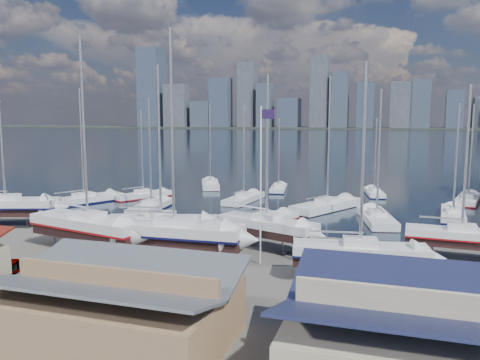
% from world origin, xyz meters
% --- Properties ---
extents(ground, '(1400.00, 1400.00, 0.00)m').
position_xyz_m(ground, '(0.00, -10.00, 0.00)').
color(ground, '#605E59').
rests_on(ground, ground).
extents(water, '(1400.00, 600.00, 0.40)m').
position_xyz_m(water, '(0.00, 300.00, -0.15)').
color(water, '#172535').
rests_on(water, ground).
extents(far_shore, '(1400.00, 80.00, 2.20)m').
position_xyz_m(far_shore, '(0.00, 560.00, 1.10)').
color(far_shore, '#2D332D').
rests_on(far_shore, ground).
extents(skyline, '(639.14, 43.80, 107.69)m').
position_xyz_m(skyline, '(-7.83, 553.76, 39.09)').
color(skyline, '#475166').
rests_on(skyline, far_shore).
extents(shed_grey, '(12.60, 8.40, 4.17)m').
position_xyz_m(shed_grey, '(0.00, -26.00, 2.15)').
color(shed_grey, '#8C6B4C').
rests_on(shed_grey, ground).
extents(shed_blue, '(13.65, 9.45, 4.71)m').
position_xyz_m(shed_blue, '(16.00, -26.00, 2.42)').
color(shed_blue, '#BFB293').
rests_on(shed_blue, ground).
extents(sailboat_cradle_0, '(11.78, 6.65, 18.19)m').
position_xyz_m(sailboat_cradle_0, '(-26.84, -5.61, 2.18)').
color(sailboat_cradle_0, '#2D2D33').
rests_on(sailboat_cradle_0, ground).
extents(sailboat_cradle_1, '(12.28, 5.86, 18.89)m').
position_xyz_m(sailboat_cradle_1, '(-11.99, -11.47, 2.22)').
color(sailboat_cradle_1, '#2D2D33').
rests_on(sailboat_cradle_1, ground).
extents(sailboat_cradle_2, '(10.56, 5.57, 16.56)m').
position_xyz_m(sailboat_cradle_2, '(-6.32, -8.35, 2.10)').
color(sailboat_cradle_2, '#2D2D33').
rests_on(sailboat_cradle_2, ground).
extents(sailboat_cradle_3, '(12.04, 3.90, 18.99)m').
position_xyz_m(sailboat_cradle_3, '(-3.48, -11.55, 2.23)').
color(sailboat_cradle_3, '#2D2D33').
rests_on(sailboat_cradle_3, ground).
extents(sailboat_cradle_4, '(9.95, 5.74, 15.70)m').
position_xyz_m(sailboat_cradle_4, '(3.07, -5.77, 2.06)').
color(sailboat_cradle_4, '#2D2D33').
rests_on(sailboat_cradle_4, ground).
extents(sailboat_cradle_5, '(9.99, 4.15, 15.69)m').
position_xyz_m(sailboat_cradle_5, '(11.74, -12.41, 2.05)').
color(sailboat_cradle_5, '#2D2D33').
rests_on(sailboat_cradle_5, ground).
extents(sailboat_cradle_6, '(9.03, 2.94, 14.53)m').
position_xyz_m(sailboat_cradle_6, '(19.51, -4.52, 2.00)').
color(sailboat_cradle_6, '#2D2D33').
rests_on(sailboat_cradle_6, ground).
extents(sailboat_moored_0, '(7.71, 11.45, 16.75)m').
position_xyz_m(sailboat_moored_0, '(-27.20, 8.83, 0.31)').
color(sailboat_moored_0, black).
rests_on(sailboat_moored_0, water).
extents(sailboat_moored_1, '(6.70, 9.31, 13.77)m').
position_xyz_m(sailboat_moored_1, '(-21.46, 15.29, 0.31)').
color(sailboat_moored_1, black).
rests_on(sailboat_moored_1, water).
extents(sailboat_moored_2, '(6.48, 10.32, 15.13)m').
position_xyz_m(sailboat_moored_2, '(-15.94, 28.95, 0.32)').
color(sailboat_moored_2, black).
rests_on(sailboat_moored_2, water).
extents(sailboat_moored_3, '(3.78, 10.35, 15.14)m').
position_xyz_m(sailboat_moored_3, '(-15.73, 7.20, 0.31)').
color(sailboat_moored_3, black).
rests_on(sailboat_moored_3, water).
extents(sailboat_moored_4, '(3.78, 9.87, 14.53)m').
position_xyz_m(sailboat_moored_4, '(-6.03, 16.72, 0.32)').
color(sailboat_moored_4, black).
rests_on(sailboat_moored_4, water).
extents(sailboat_moored_5, '(3.49, 8.64, 12.55)m').
position_xyz_m(sailboat_moored_5, '(-3.67, 28.55, 0.31)').
color(sailboat_moored_5, black).
rests_on(sailboat_moored_5, water).
extents(sailboat_moored_6, '(6.25, 9.73, 14.15)m').
position_xyz_m(sailboat_moored_6, '(0.51, 3.98, 0.31)').
color(sailboat_moored_6, black).
rests_on(sailboat_moored_6, water).
extents(sailboat_moored_7, '(8.54, 12.08, 17.98)m').
position_xyz_m(sailboat_moored_7, '(6.09, 14.27, 0.33)').
color(sailboat_moored_7, black).
rests_on(sailboat_moored_7, water).
extents(sailboat_moored_8, '(3.72, 8.63, 12.49)m').
position_xyz_m(sailboat_moored_8, '(11.57, 28.60, 0.31)').
color(sailboat_moored_8, black).
rests_on(sailboat_moored_8, water).
extents(sailboat_moored_9, '(5.09, 10.85, 15.81)m').
position_xyz_m(sailboat_moored_9, '(12.43, 8.61, 0.32)').
color(sailboat_moored_9, black).
rests_on(sailboat_moored_9, water).
extents(sailboat_moored_10, '(3.67, 9.81, 14.32)m').
position_xyz_m(sailboat_moored_10, '(21.14, 13.92, 0.31)').
color(sailboat_moored_10, black).
rests_on(sailboat_moored_10, water).
extents(sailboat_moored_11, '(4.91, 10.10, 14.55)m').
position_xyz_m(sailboat_moored_11, '(24.50, 25.83, 0.31)').
color(sailboat_moored_11, black).
rests_on(sailboat_moored_11, water).
extents(car_a, '(3.50, 5.17, 1.63)m').
position_xyz_m(car_a, '(-12.48, -20.62, 0.82)').
color(car_a, gray).
rests_on(car_a, ground).
extents(car_b, '(5.19, 2.90, 1.62)m').
position_xyz_m(car_b, '(-8.66, -21.71, 0.81)').
color(car_b, gray).
rests_on(car_b, ground).
extents(car_c, '(2.69, 5.44, 1.48)m').
position_xyz_m(car_c, '(1.34, -17.90, 0.74)').
color(car_c, gray).
rests_on(car_c, ground).
extents(car_d, '(3.51, 5.56, 1.50)m').
position_xyz_m(car_d, '(9.46, -18.43, 0.75)').
color(car_d, gray).
rests_on(car_d, ground).
extents(flagpole, '(1.13, 0.12, 12.79)m').
position_xyz_m(flagpole, '(3.87, -10.62, 7.42)').
color(flagpole, white).
rests_on(flagpole, ground).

